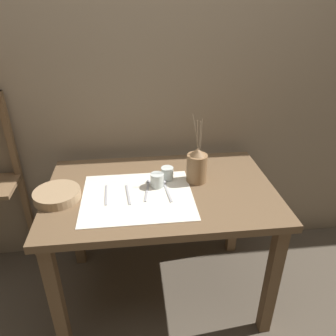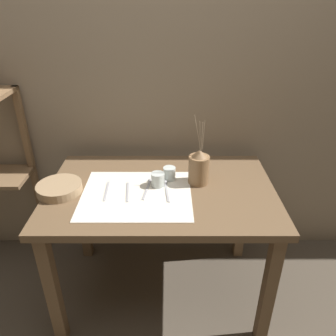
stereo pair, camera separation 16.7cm
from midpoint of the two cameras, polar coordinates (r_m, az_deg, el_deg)
ground_plane at (r=2.22m, az=-3.34°, el=-20.51°), size 12.00×12.00×0.00m
stone_wall_back at (r=2.02m, az=-5.23°, el=14.68°), size 7.00×0.06×2.40m
wooden_table at (r=1.78m, az=-3.92°, el=-6.46°), size 1.20×0.77×0.76m
linen_cloth at (r=1.67m, az=-8.18°, el=-5.00°), size 0.56×0.47×0.00m
pitcher_with_flowers at (r=1.75m, az=2.35°, el=0.26°), size 0.11×0.11×0.38m
wooden_bowl at (r=1.75m, az=-21.39°, el=-4.46°), size 0.23×0.23×0.05m
glass_tumbler_near at (r=1.72m, az=-4.68°, el=-2.20°), size 0.07×0.07×0.07m
glass_tumbler_far at (r=1.79m, az=-2.81°, el=-1.01°), size 0.07×0.07×0.07m
knife_center at (r=1.71m, az=-13.46°, el=-4.65°), size 0.02×0.18×0.00m
fork_outer at (r=1.69m, az=-9.78°, el=-4.64°), size 0.03×0.18×0.00m
spoon_outer at (r=1.75m, az=-6.25°, el=-3.13°), size 0.04×0.20×0.02m
spoon_inner at (r=1.73m, az=-3.19°, el=-3.27°), size 0.04×0.20×0.02m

